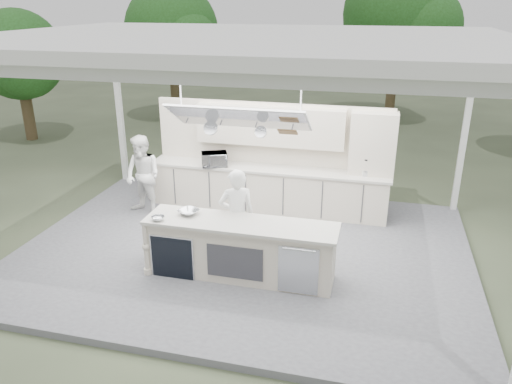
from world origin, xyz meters
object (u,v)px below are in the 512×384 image
(demo_island, at_px, (239,249))
(head_chef, at_px, (237,216))
(sous_chef, at_px, (143,176))
(back_counter, at_px, (268,188))

(demo_island, bearing_deg, head_chef, 111.09)
(demo_island, height_order, sous_chef, sous_chef)
(demo_island, xyz_separation_m, sous_chef, (-2.63, 1.95, 0.36))
(back_counter, height_order, sous_chef, sous_chef)
(sous_chef, bearing_deg, back_counter, 38.98)
(head_chef, bearing_deg, sous_chef, -56.23)
(back_counter, height_order, head_chef, head_chef)
(demo_island, distance_m, back_counter, 2.82)
(sous_chef, bearing_deg, demo_island, -16.99)
(demo_island, bearing_deg, back_counter, 93.63)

